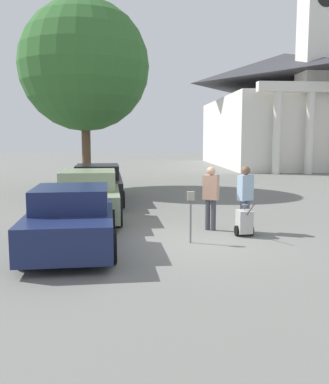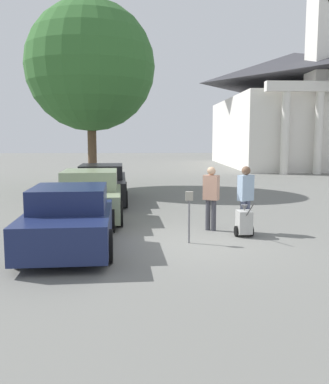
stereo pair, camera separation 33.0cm
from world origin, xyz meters
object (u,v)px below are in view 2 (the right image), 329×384
at_px(parked_car_navy, 71,219).
at_px(church, 294,106).
at_px(person_supervisor, 246,195).
at_px(parked_car_black, 102,185).
at_px(parking_meter, 189,207).
at_px(equipment_cart, 244,222).
at_px(parked_car_sage, 91,196).
at_px(person_worker, 211,194).

bearing_deg(parked_car_navy, church, 58.68).
distance_m(person_supervisor, church, 29.20).
bearing_deg(parked_car_navy, parked_car_black, 86.60).
xyz_separation_m(parked_car_navy, parking_meter, (2.85, 0.24, 0.22)).
relative_size(equipment_cart, church, 0.04).
distance_m(parked_car_navy, parked_car_sage, 3.65).
bearing_deg(church, equipment_cart, -111.18).
bearing_deg(parked_car_sage, parked_car_navy, -93.40).
bearing_deg(person_worker, parked_car_navy, 54.31).
height_order(parking_meter, church, church).
relative_size(parked_car_navy, person_worker, 2.64).
xyz_separation_m(person_worker, person_supervisor, (0.90, -0.30, 0.02)).
height_order(parked_car_sage, parking_meter, parked_car_sage).
distance_m(person_supervisor, equipment_cart, 0.82).
height_order(parked_car_sage, person_worker, person_worker).
xyz_separation_m(parking_meter, equipment_cart, (1.52, 0.66, -0.51)).
bearing_deg(parking_meter, person_worker, 62.03).
xyz_separation_m(parked_car_navy, person_worker, (3.60, 1.66, 0.34)).
bearing_deg(equipment_cart, person_worker, 131.82).
relative_size(person_worker, equipment_cart, 1.80).
bearing_deg(parked_car_black, parked_car_sage, -93.40).
height_order(equipment_cart, church, church).
xyz_separation_m(parked_car_black, church, (14.98, 21.18, 4.63)).
distance_m(parked_car_black, church, 26.35).
distance_m(parked_car_sage, person_worker, 4.13).
bearing_deg(parked_car_sage, person_supervisor, -30.40).
relative_size(person_worker, person_supervisor, 0.98).
bearing_deg(person_supervisor, church, -140.00).
height_order(parking_meter, person_worker, person_worker).
relative_size(parked_car_sage, parked_car_black, 0.93).
xyz_separation_m(parked_car_navy, church, (14.98, 28.27, 4.65)).
relative_size(parked_car_sage, equipment_cart, 4.84).
distance_m(parked_car_navy, parking_meter, 2.87).
xyz_separation_m(person_worker, church, (11.38, 26.62, 4.31)).
xyz_separation_m(person_worker, equipment_cart, (0.77, -0.76, -0.64)).
height_order(person_worker, church, church).
bearing_deg(parked_car_navy, person_worker, 21.31).
bearing_deg(parked_car_navy, equipment_cart, 8.25).
height_order(parked_car_black, church, church).
distance_m(parked_car_black, parking_meter, 7.43).
distance_m(parked_car_sage, church, 29.19).
xyz_separation_m(parked_car_black, person_supervisor, (4.50, -5.74, 0.35)).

